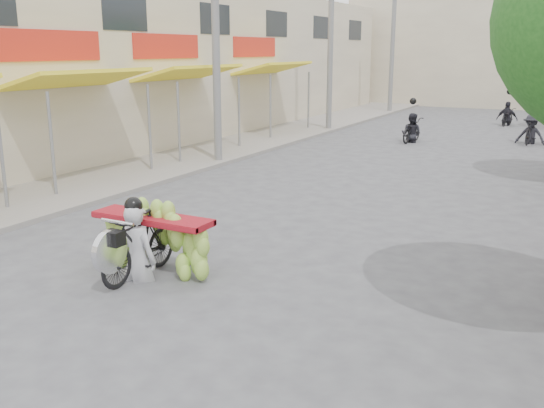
{
  "coord_description": "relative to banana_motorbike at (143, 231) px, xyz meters",
  "views": [
    {
      "loc": [
        4.92,
        -3.91,
        3.48
      ],
      "look_at": [
        0.55,
        4.36,
        1.1
      ],
      "focal_mm": 40.0,
      "sensor_mm": 36.0,
      "label": 1
    }
  ],
  "objects": [
    {
      "name": "ground",
      "position": [
        1.11,
        -3.18,
        -0.73
      ],
      "size": [
        120.0,
        120.0,
        0.0
      ],
      "primitive_type": "plane",
      "color": "#55565A",
      "rests_on": "ground"
    },
    {
      "name": "utility_pole_far",
      "position": [
        -4.29,
        17.82,
        3.29
      ],
      "size": [
        0.6,
        0.24,
        8.0
      ],
      "color": "slate",
      "rests_on": "ground"
    },
    {
      "name": "shophouse_row_left",
      "position": [
        -10.88,
        10.8,
        2.27
      ],
      "size": [
        9.77,
        40.0,
        6.0
      ],
      "color": "beige",
      "rests_on": "ground"
    },
    {
      "name": "far_building",
      "position": [
        1.11,
        34.82,
        2.77
      ],
      "size": [
        20.0,
        6.0,
        7.0
      ],
      "primitive_type": "cube",
      "color": "beige",
      "rests_on": "ground"
    },
    {
      "name": "bg_motorbike_c",
      "position": [
        2.44,
        23.56,
        0.11
      ],
      "size": [
        1.04,
        1.48,
        1.95
      ],
      "color": "black",
      "rests_on": "ground"
    },
    {
      "name": "bg_motorbike_b",
      "position": [
        4.01,
        17.77,
        0.11
      ],
      "size": [
        1.11,
        1.76,
        1.95
      ],
      "color": "black",
      "rests_on": "ground"
    },
    {
      "name": "bg_motorbike_a",
      "position": [
        -0.14,
        16.17,
        0.01
      ],
      "size": [
        0.83,
        1.67,
        1.95
      ],
      "color": "black",
      "rests_on": "ground"
    },
    {
      "name": "utility_pole_mid",
      "position": [
        -4.29,
        8.82,
        3.29
      ],
      "size": [
        0.6,
        0.24,
        8.0
      ],
      "color": "slate",
      "rests_on": "ground"
    },
    {
      "name": "sidewalk_left",
      "position": [
        -5.89,
        11.82,
        -0.67
      ],
      "size": [
        4.0,
        60.0,
        0.12
      ],
      "primitive_type": "cube",
      "color": "gray",
      "rests_on": "ground"
    },
    {
      "name": "utility_pole_back",
      "position": [
        -4.29,
        26.82,
        3.29
      ],
      "size": [
        0.6,
        0.24,
        8.0
      ],
      "color": "slate",
      "rests_on": "ground"
    },
    {
      "name": "banana_motorbike",
      "position": [
        0.0,
        0.0,
        0.0
      ],
      "size": [
        2.2,
        1.88,
        2.23
      ],
      "color": "black",
      "rests_on": "ground"
    }
  ]
}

